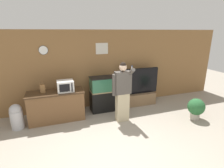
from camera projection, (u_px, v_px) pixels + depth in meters
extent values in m
plane|color=gray|center=(131.00, 163.00, 3.53)|extent=(18.00, 18.00, 0.00)
cube|color=olive|center=(94.00, 70.00, 5.89)|extent=(10.00, 0.06, 2.60)
cube|color=beige|center=(102.00, 49.00, 5.74)|extent=(0.41, 0.02, 0.36)
cylinder|color=white|center=(43.00, 50.00, 5.17)|extent=(0.25, 0.03, 0.25)
cylinder|color=black|center=(43.00, 50.00, 5.17)|extent=(0.27, 0.01, 0.27)
cube|color=brown|center=(57.00, 106.00, 5.14)|extent=(1.55, 0.61, 0.85)
cube|color=#3D2A19|center=(55.00, 92.00, 5.01)|extent=(1.59, 0.65, 0.03)
cube|color=white|center=(65.00, 86.00, 5.01)|extent=(0.46, 0.37, 0.31)
cube|color=black|center=(65.00, 88.00, 4.83)|extent=(0.28, 0.01, 0.22)
cube|color=#2D2D33|center=(72.00, 87.00, 4.89)|extent=(0.05, 0.01, 0.25)
cube|color=brown|center=(43.00, 89.00, 4.88)|extent=(0.13, 0.09, 0.25)
cylinder|color=brown|center=(40.00, 83.00, 4.82)|extent=(0.02, 0.02, 0.08)
cylinder|color=brown|center=(44.00, 83.00, 4.84)|extent=(0.02, 0.02, 0.10)
cylinder|color=brown|center=(40.00, 83.00, 4.85)|extent=(0.02, 0.02, 0.09)
cylinder|color=brown|center=(44.00, 82.00, 4.88)|extent=(0.02, 0.02, 0.09)
cube|color=black|center=(103.00, 101.00, 5.79)|extent=(0.81, 0.47, 0.66)
cube|color=#937F5B|center=(103.00, 91.00, 5.69)|extent=(0.78, 0.46, 0.04)
cube|color=#2D6B4C|center=(103.00, 84.00, 5.63)|extent=(0.78, 0.45, 0.47)
cube|color=black|center=(103.00, 77.00, 5.56)|extent=(0.81, 0.47, 0.03)
cube|color=brown|center=(138.00, 99.00, 6.30)|extent=(1.20, 0.40, 0.42)
cube|color=black|center=(139.00, 81.00, 6.11)|extent=(1.42, 0.05, 0.89)
cube|color=black|center=(139.00, 81.00, 6.13)|extent=(1.45, 0.01, 0.92)
cube|color=#BCAD89|center=(122.00, 107.00, 5.10)|extent=(0.37, 0.21, 0.85)
cube|color=#4C4742|center=(123.00, 83.00, 4.89)|extent=(0.46, 0.22, 0.64)
sphere|color=beige|center=(123.00, 67.00, 4.76)|extent=(0.21, 0.21, 0.21)
sphere|color=black|center=(123.00, 65.00, 4.74)|extent=(0.17, 0.17, 0.17)
cylinder|color=#4C4742|center=(114.00, 85.00, 4.82)|extent=(0.12, 0.12, 0.60)
cylinder|color=#4C4742|center=(131.00, 72.00, 4.73)|extent=(0.11, 0.33, 0.28)
cylinder|color=white|center=(132.00, 68.00, 4.68)|extent=(0.02, 0.06, 0.11)
cylinder|color=#2856B2|center=(132.00, 66.00, 4.64)|extent=(0.02, 0.03, 0.05)
cylinder|color=#B2A899|center=(195.00, 116.00, 5.27)|extent=(0.26, 0.26, 0.19)
sphere|color=#286033|center=(196.00, 107.00, 5.18)|extent=(0.49, 0.49, 0.49)
cylinder|color=#B7B7BC|center=(17.00, 120.00, 4.72)|extent=(0.33, 0.33, 0.50)
sphere|color=#ADADB2|center=(15.00, 110.00, 4.63)|extent=(0.32, 0.32, 0.32)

